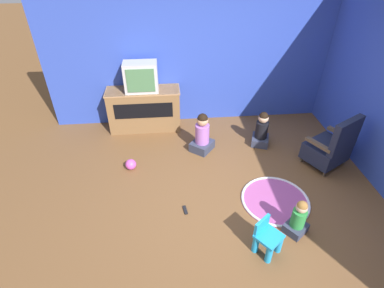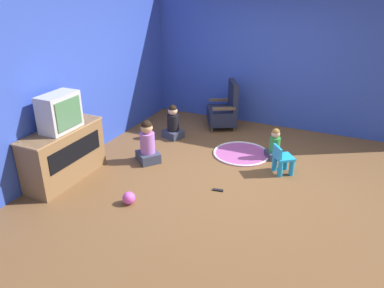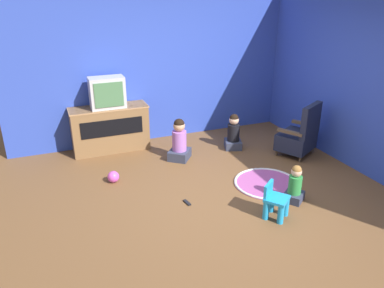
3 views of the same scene
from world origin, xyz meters
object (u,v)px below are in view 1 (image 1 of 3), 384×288
black_armchair (330,147)px  yellow_kid_chair (267,239)px  television (141,77)px  child_watching_center (202,135)px  tv_cabinet (145,109)px  child_watching_left (261,131)px  child_watching_right (298,219)px  toy_ball (131,164)px  remote_control (185,210)px

black_armchair → yellow_kid_chair: bearing=16.6°
television → child_watching_center: 1.48m
tv_cabinet → child_watching_left: size_ratio=2.08×
television → yellow_kid_chair: bearing=-62.1°
child_watching_right → television: bearing=90.1°
child_watching_right → child_watching_left: bearing=50.8°
tv_cabinet → television: television is taller
black_armchair → toy_ball: bearing=-32.5°
remote_control → child_watching_right: bearing=-117.7°
yellow_kid_chair → child_watching_left: (0.54, 2.17, 0.08)m
black_armchair → child_watching_left: (-0.91, 0.69, -0.07)m
black_armchair → yellow_kid_chair: (-1.45, -1.49, -0.15)m
yellow_kid_chair → tv_cabinet: bearing=79.7°
tv_cabinet → child_watching_center: 1.30m
black_armchair → child_watching_right: 1.60m
television → child_watching_right: 3.41m
tv_cabinet → child_watching_right: bearing=-53.5°
child_watching_left → child_watching_center: bearing=113.3°
child_watching_center → child_watching_right: size_ratio=1.35×
black_armchair → toy_ball: (-3.18, 0.19, -0.27)m
television → black_armchair: size_ratio=0.62×
child_watching_left → child_watching_right: 1.94m
child_watching_left → black_armchair: bearing=-108.0°
child_watching_right → yellow_kid_chair: bearing=170.0°
tv_cabinet → child_watching_center: size_ratio=1.87×
black_armchair → tv_cabinet: bearing=-54.7°
tv_cabinet → child_watching_right: size_ratio=2.53×
tv_cabinet → toy_ball: bearing=-99.4°
toy_ball → child_watching_center: bearing=19.0°
tv_cabinet → child_watching_right: tv_cabinet is taller
child_watching_center → child_watching_left: bearing=-47.3°
tv_cabinet → child_watching_left: bearing=-19.8°
black_armchair → child_watching_center: 2.07m
tv_cabinet → black_armchair: black_armchair is taller
child_watching_center → television: bearing=90.2°
toy_ball → yellow_kid_chair: bearing=-44.2°
tv_cabinet → child_watching_left: (2.06, -0.74, -0.13)m
child_watching_right → toy_ball: (-2.19, 1.44, -0.14)m
child_watching_left → toy_ball: bearing=121.3°
television → yellow_kid_chair: (1.52, -2.88, -0.86)m
tv_cabinet → black_armchair: (2.98, -1.43, -0.06)m
yellow_kid_chair → child_watching_right: (0.46, 0.23, 0.03)m
black_armchair → yellow_kid_chair: black_armchair is taller
television → child_watching_center: bearing=-38.1°
remote_control → television: bearing=6.7°
yellow_kid_chair → child_watching_left: 2.24m
tv_cabinet → television: bearing=-90.0°
child_watching_right → toy_ball: bearing=109.7°
child_watching_right → toy_ball: 2.63m
child_watching_right → black_armchair: bearing=14.8°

